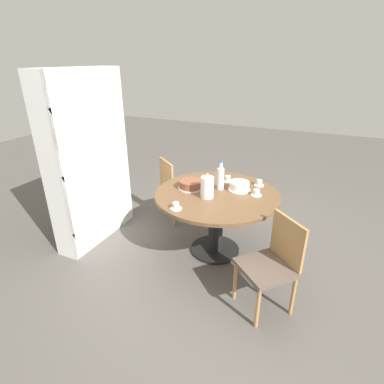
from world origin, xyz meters
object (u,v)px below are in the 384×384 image
(cup_a, at_px, (259,183))
(cup_b, at_px, (256,193))
(chair_b, at_px, (176,187))
(bookshelf, at_px, (90,160))
(chair_a, at_px, (272,262))
(coffee_pot, at_px, (207,187))
(cake_second, at_px, (239,186))
(cup_d, at_px, (228,179))
(water_bottle, at_px, (220,178))
(cake_main, at_px, (191,184))
(cup_c, at_px, (176,206))

(cup_a, height_order, cup_b, same)
(chair_b, bearing_deg, bookshelf, 88.30)
(chair_a, relative_size, bookshelf, 0.43)
(chair_a, height_order, coffee_pot, coffee_pot)
(chair_a, relative_size, cup_b, 7.50)
(bookshelf, xyz_separation_m, cake_second, (0.46, -1.65, -0.21))
(coffee_pot, relative_size, cup_d, 2.32)
(chair_a, distance_m, bookshelf, 2.27)
(cup_b, bearing_deg, bookshelf, 102.19)
(water_bottle, bearing_deg, cup_d, -1.61)
(bookshelf, distance_m, cake_main, 1.20)
(bookshelf, distance_m, water_bottle, 1.51)
(chair_b, distance_m, cake_second, 1.08)
(bookshelf, distance_m, cup_d, 1.61)
(water_bottle, distance_m, cup_d, 0.27)
(chair_a, height_order, cup_b, chair_a)
(cake_main, bearing_deg, cup_a, -59.78)
(coffee_pot, distance_m, cake_main, 0.30)
(bookshelf, distance_m, cup_a, 1.96)
(cup_d, bearing_deg, cake_second, -134.56)
(chair_b, distance_m, water_bottle, 0.96)
(bookshelf, bearing_deg, cup_d, 114.17)
(coffee_pot, height_order, cup_b, coffee_pot)
(water_bottle, relative_size, cup_c, 2.84)
(chair_b, xyz_separation_m, water_bottle, (-0.42, -0.77, 0.41))
(coffee_pot, xyz_separation_m, cup_b, (0.26, -0.46, -0.09))
(chair_a, bearing_deg, cup_c, -141.72)
(chair_b, relative_size, cup_d, 7.50)
(chair_a, relative_size, cup_d, 7.50)
(chair_a, height_order, cup_c, chair_a)
(cup_a, relative_size, cup_c, 1.00)
(cake_second, height_order, cup_a, cake_second)
(cup_c, bearing_deg, bookshelf, 79.41)
(cup_b, xyz_separation_m, cup_d, (0.25, 0.40, 0.00))
(cake_second, xyz_separation_m, cup_b, (-0.06, -0.21, -0.02))
(chair_a, distance_m, cake_second, 0.99)
(cake_main, xyz_separation_m, cup_a, (0.39, -0.67, -0.02))
(bookshelf, bearing_deg, chair_a, 82.09)
(cake_second, relative_size, cup_d, 2.15)
(cake_second, xyz_separation_m, cup_a, (0.22, -0.17, -0.02))
(coffee_pot, height_order, cup_a, coffee_pot)
(chair_a, bearing_deg, cup_a, 152.99)
(chair_b, distance_m, cake_main, 0.77)
(cup_a, distance_m, cup_d, 0.36)
(bookshelf, height_order, coffee_pot, bookshelf)
(bookshelf, height_order, cup_c, bookshelf)
(coffee_pot, bearing_deg, chair_a, -119.47)
(bookshelf, height_order, cup_d, bookshelf)
(cake_main, distance_m, cup_a, 0.78)
(coffee_pot, height_order, cake_main, coffee_pot)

